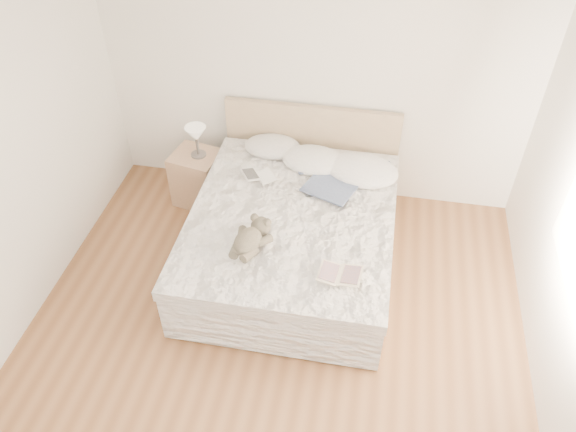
# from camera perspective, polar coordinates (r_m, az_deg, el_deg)

# --- Properties ---
(floor) EXTENTS (4.00, 4.50, 0.00)m
(floor) POSITION_cam_1_polar(r_m,az_deg,el_deg) (4.48, -2.25, -14.92)
(floor) COLOR brown
(floor) RESTS_ON ground
(ceiling) EXTENTS (4.00, 4.50, 0.00)m
(ceiling) POSITION_cam_1_polar(r_m,az_deg,el_deg) (2.66, -3.86, 18.58)
(ceiling) COLOR white
(ceiling) RESTS_ON ground
(wall_back) EXTENTS (4.00, 0.02, 2.70)m
(wall_back) POSITION_cam_1_polar(r_m,az_deg,el_deg) (5.24, 2.74, 14.69)
(wall_back) COLOR white
(wall_back) RESTS_ON ground
(bed) EXTENTS (1.72, 2.14, 1.00)m
(bed) POSITION_cam_1_polar(r_m,az_deg,el_deg) (5.00, 0.56, -1.63)
(bed) COLOR tan
(bed) RESTS_ON floor
(nightstand) EXTENTS (0.52, 0.48, 0.56)m
(nightstand) POSITION_cam_1_polar(r_m,az_deg,el_deg) (5.70, -9.10, 3.85)
(nightstand) COLOR #A38261
(nightstand) RESTS_ON floor
(table_lamp) EXTENTS (0.20, 0.20, 0.32)m
(table_lamp) POSITION_cam_1_polar(r_m,az_deg,el_deg) (5.40, -9.32, 8.08)
(table_lamp) COLOR #4D4742
(table_lamp) RESTS_ON nightstand
(pillow_left) EXTENTS (0.55, 0.39, 0.16)m
(pillow_left) POSITION_cam_1_polar(r_m,az_deg,el_deg) (5.44, -1.57, 7.09)
(pillow_left) COLOR silver
(pillow_left) RESTS_ON bed
(pillow_middle) EXTENTS (0.65, 0.49, 0.18)m
(pillow_middle) POSITION_cam_1_polar(r_m,az_deg,el_deg) (5.26, 2.66, 5.67)
(pillow_middle) COLOR white
(pillow_middle) RESTS_ON bed
(pillow_right) EXTENTS (0.73, 0.56, 0.20)m
(pillow_right) POSITION_cam_1_polar(r_m,az_deg,el_deg) (5.18, 7.50, 4.64)
(pillow_right) COLOR white
(pillow_right) RESTS_ON bed
(blouse) EXTENTS (0.88, 0.90, 0.03)m
(blouse) POSITION_cam_1_polar(r_m,az_deg,el_deg) (5.06, 5.02, 3.75)
(blouse) COLOR #3A4765
(blouse) RESTS_ON bed
(photo_book) EXTENTS (0.35, 0.33, 0.02)m
(photo_book) POSITION_cam_1_polar(r_m,az_deg,el_deg) (5.09, -3.04, 4.08)
(photo_book) COLOR white
(photo_book) RESTS_ON bed
(childrens_book) EXTENTS (0.35, 0.26, 0.02)m
(childrens_book) POSITION_cam_1_polar(r_m,az_deg,el_deg) (4.22, 5.30, -5.95)
(childrens_book) COLOR beige
(childrens_book) RESTS_ON bed
(teddy_bear) EXTENTS (0.35, 0.43, 0.20)m
(teddy_bear) POSITION_cam_1_polar(r_m,az_deg,el_deg) (4.38, -4.07, -3.23)
(teddy_bear) COLOR brown
(teddy_bear) RESTS_ON bed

